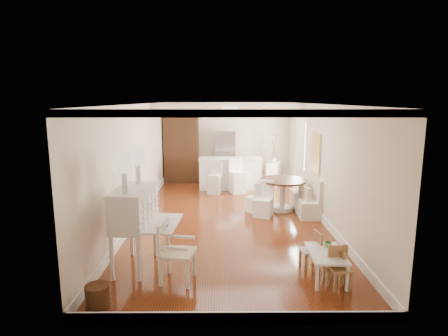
{
  "coord_description": "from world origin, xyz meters",
  "views": [
    {
      "loc": [
        -0.18,
        -8.94,
        2.92
      ],
      "look_at": [
        -0.12,
        0.3,
        1.21
      ],
      "focal_mm": 30.0,
      "sensor_mm": 36.0,
      "label": 1
    }
  ],
  "objects_px": {
    "kids_chair_b": "(310,250)",
    "slip_chair_far": "(256,197)",
    "kids_chair_a": "(333,266)",
    "sideboard": "(273,173)",
    "secretary_bureau": "(134,228)",
    "dining_table": "(282,195)",
    "bar_stool_left": "(215,178)",
    "pantry_cabinet": "(182,150)",
    "bar_stool_right": "(237,176)",
    "kids_chair_c": "(341,268)",
    "fridge": "(235,157)",
    "gustavian_armchair": "(177,252)",
    "wicker_basket": "(97,297)",
    "breakfast_counter": "(230,173)",
    "slip_chair_near": "(263,199)",
    "kids_table": "(326,265)"
  },
  "relations": [
    {
      "from": "wicker_basket",
      "to": "kids_chair_c",
      "type": "height_order",
      "value": "kids_chair_c"
    },
    {
      "from": "kids_chair_b",
      "to": "bar_stool_left",
      "type": "relative_size",
      "value": 0.68
    },
    {
      "from": "bar_stool_left",
      "to": "fridge",
      "type": "relative_size",
      "value": 0.54
    },
    {
      "from": "secretary_bureau",
      "to": "kids_chair_b",
      "type": "bearing_deg",
      "value": 3.98
    },
    {
      "from": "kids_chair_c",
      "to": "sideboard",
      "type": "distance_m",
      "value": 7.21
    },
    {
      "from": "pantry_cabinet",
      "to": "dining_table",
      "type": "bearing_deg",
      "value": -49.53
    },
    {
      "from": "slip_chair_far",
      "to": "pantry_cabinet",
      "type": "distance_m",
      "value": 4.43
    },
    {
      "from": "dining_table",
      "to": "bar_stool_left",
      "type": "relative_size",
      "value": 1.28
    },
    {
      "from": "kids_chair_c",
      "to": "bar_stool_right",
      "type": "bearing_deg",
      "value": 97.6
    },
    {
      "from": "slip_chair_near",
      "to": "breakfast_counter",
      "type": "bearing_deg",
      "value": 125.35
    },
    {
      "from": "dining_table",
      "to": "breakfast_counter",
      "type": "relative_size",
      "value": 0.6
    },
    {
      "from": "gustavian_armchair",
      "to": "fridge",
      "type": "relative_size",
      "value": 0.55
    },
    {
      "from": "kids_chair_a",
      "to": "sideboard",
      "type": "bearing_deg",
      "value": -179.7
    },
    {
      "from": "wicker_basket",
      "to": "slip_chair_far",
      "type": "relative_size",
      "value": 0.42
    },
    {
      "from": "slip_chair_near",
      "to": "slip_chair_far",
      "type": "distance_m",
      "value": 0.38
    },
    {
      "from": "gustavian_armchair",
      "to": "bar_stool_right",
      "type": "xyz_separation_m",
      "value": [
        1.21,
        5.8,
        0.04
      ]
    },
    {
      "from": "wicker_basket",
      "to": "kids_chair_a",
      "type": "relative_size",
      "value": 0.59
    },
    {
      "from": "secretary_bureau",
      "to": "kids_chair_c",
      "type": "relative_size",
      "value": 2.16
    },
    {
      "from": "wicker_basket",
      "to": "sideboard",
      "type": "xyz_separation_m",
      "value": [
        3.55,
        7.76,
        0.22
      ]
    },
    {
      "from": "kids_table",
      "to": "slip_chair_far",
      "type": "distance_m",
      "value": 3.77
    },
    {
      "from": "gustavian_armchair",
      "to": "wicker_basket",
      "type": "xyz_separation_m",
      "value": [
        -1.04,
        -0.8,
        -0.32
      ]
    },
    {
      "from": "kids_chair_a",
      "to": "slip_chair_far",
      "type": "bearing_deg",
      "value": -166.51
    },
    {
      "from": "slip_chair_near",
      "to": "breakfast_counter",
      "type": "height_order",
      "value": "breakfast_counter"
    },
    {
      "from": "slip_chair_far",
      "to": "secretary_bureau",
      "type": "bearing_deg",
      "value": 16.46
    },
    {
      "from": "dining_table",
      "to": "fridge",
      "type": "bearing_deg",
      "value": 107.75
    },
    {
      "from": "wicker_basket",
      "to": "kids_chair_c",
      "type": "relative_size",
      "value": 0.51
    },
    {
      "from": "kids_chair_c",
      "to": "kids_chair_a",
      "type": "bearing_deg",
      "value": 109.08
    },
    {
      "from": "pantry_cabinet",
      "to": "secretary_bureau",
      "type": "bearing_deg",
      "value": -90.82
    },
    {
      "from": "gustavian_armchair",
      "to": "kids_chair_a",
      "type": "relative_size",
      "value": 1.72
    },
    {
      "from": "kids_chair_b",
      "to": "slip_chair_far",
      "type": "xyz_separation_m",
      "value": [
        -0.65,
        3.28,
        0.08
      ]
    },
    {
      "from": "secretary_bureau",
      "to": "slip_chair_near",
      "type": "distance_m",
      "value": 3.87
    },
    {
      "from": "secretary_bureau",
      "to": "fridge",
      "type": "distance_m",
      "value": 7.2
    },
    {
      "from": "kids_table",
      "to": "dining_table",
      "type": "xyz_separation_m",
      "value": [
        -0.1,
        3.84,
        0.19
      ]
    },
    {
      "from": "bar_stool_left",
      "to": "fridge",
      "type": "distance_m",
      "value": 1.89
    },
    {
      "from": "kids_table",
      "to": "bar_stool_left",
      "type": "xyz_separation_m",
      "value": [
        -1.93,
        5.65,
        0.25
      ]
    },
    {
      "from": "slip_chair_far",
      "to": "bar_stool_left",
      "type": "distance_m",
      "value": 2.26
    },
    {
      "from": "kids_table",
      "to": "bar_stool_right",
      "type": "height_order",
      "value": "bar_stool_right"
    },
    {
      "from": "gustavian_armchair",
      "to": "dining_table",
      "type": "bearing_deg",
      "value": -20.65
    },
    {
      "from": "breakfast_counter",
      "to": "sideboard",
      "type": "height_order",
      "value": "breakfast_counter"
    },
    {
      "from": "bar_stool_left",
      "to": "sideboard",
      "type": "distance_m",
      "value": 2.37
    },
    {
      "from": "kids_chair_a",
      "to": "dining_table",
      "type": "height_order",
      "value": "dining_table"
    },
    {
      "from": "kids_chair_b",
      "to": "sideboard",
      "type": "relative_size",
      "value": 0.81
    },
    {
      "from": "breakfast_counter",
      "to": "bar_stool_left",
      "type": "xyz_separation_m",
      "value": [
        -0.5,
        -0.66,
        -0.03
      ]
    },
    {
      "from": "gustavian_armchair",
      "to": "kids_table",
      "type": "distance_m",
      "value": 2.44
    },
    {
      "from": "secretary_bureau",
      "to": "slip_chair_far",
      "type": "height_order",
      "value": "secretary_bureau"
    },
    {
      "from": "kids_chair_a",
      "to": "sideboard",
      "type": "distance_m",
      "value": 7.07
    },
    {
      "from": "pantry_cabinet",
      "to": "wicker_basket",
      "type": "bearing_deg",
      "value": -92.37
    },
    {
      "from": "dining_table",
      "to": "bar_stool_right",
      "type": "bearing_deg",
      "value": 120.44
    },
    {
      "from": "kids_chair_c",
      "to": "pantry_cabinet",
      "type": "relative_size",
      "value": 0.29
    },
    {
      "from": "wicker_basket",
      "to": "slip_chair_near",
      "type": "height_order",
      "value": "slip_chair_near"
    }
  ]
}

